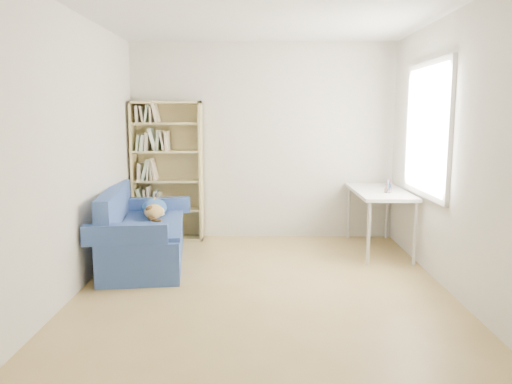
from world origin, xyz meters
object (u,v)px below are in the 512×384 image
(desk, at_px, (380,196))
(bookshelf, at_px, (168,177))
(sofa, at_px, (142,235))
(pen_cup, at_px, (388,188))

(desk, bearing_deg, bookshelf, 168.62)
(sofa, xyz_separation_m, pen_cup, (2.84, 0.34, 0.49))
(sofa, bearing_deg, desk, 3.35)
(desk, distance_m, pen_cup, 0.24)
(sofa, bearing_deg, pen_cup, -0.74)
(pen_cup, bearing_deg, desk, 103.38)
(bookshelf, distance_m, pen_cup, 2.82)
(bookshelf, relative_size, pen_cup, 11.10)
(sofa, height_order, desk, sofa)
(bookshelf, bearing_deg, desk, -11.38)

